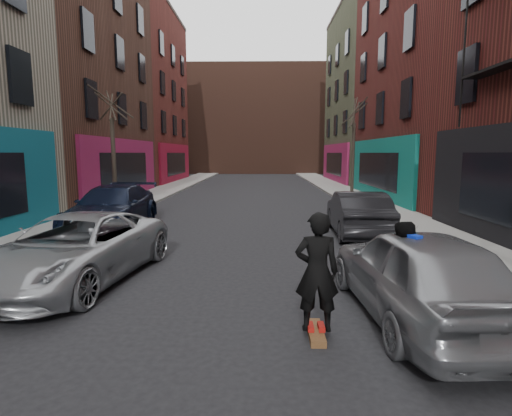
{
  "coord_description": "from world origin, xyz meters",
  "views": [
    {
      "loc": [
        0.7,
        -0.5,
        2.69
      ],
      "look_at": [
        0.58,
        7.35,
        1.6
      ],
      "focal_mm": 28.0,
      "sensor_mm": 36.0,
      "label": 1
    }
  ],
  "objects_px": {
    "parked_left_end": "(112,208)",
    "skateboarder": "(317,272)",
    "parked_right_end": "(357,213)",
    "pedestrian": "(401,272)",
    "parked_right_far": "(417,273)",
    "tree_right_far": "(353,139)",
    "parked_left_far": "(76,249)",
    "tree_left_far": "(113,138)",
    "skateboard": "(316,332)"
  },
  "relations": [
    {
      "from": "parked_left_end",
      "to": "skateboarder",
      "type": "height_order",
      "value": "skateboarder"
    },
    {
      "from": "parked_right_end",
      "to": "skateboarder",
      "type": "bearing_deg",
      "value": 75.4
    },
    {
      "from": "pedestrian",
      "to": "parked_right_far",
      "type": "bearing_deg",
      "value": 174.15
    },
    {
      "from": "parked_right_far",
      "to": "skateboarder",
      "type": "relative_size",
      "value": 2.57
    },
    {
      "from": "tree_right_far",
      "to": "parked_left_far",
      "type": "bearing_deg",
      "value": -119.78
    },
    {
      "from": "tree_left_far",
      "to": "skateboard",
      "type": "relative_size",
      "value": 8.12
    },
    {
      "from": "skateboarder",
      "to": "pedestrian",
      "type": "relative_size",
      "value": 1.08
    },
    {
      "from": "skateboarder",
      "to": "pedestrian",
      "type": "bearing_deg",
      "value": -158.82
    },
    {
      "from": "parked_left_end",
      "to": "tree_left_far",
      "type": "bearing_deg",
      "value": 108.77
    },
    {
      "from": "skateboard",
      "to": "pedestrian",
      "type": "bearing_deg",
      "value": 21.18
    },
    {
      "from": "parked_left_far",
      "to": "tree_left_far",
      "type": "bearing_deg",
      "value": 113.79
    },
    {
      "from": "parked_right_far",
      "to": "skateboard",
      "type": "bearing_deg",
      "value": 17.36
    },
    {
      "from": "parked_left_far",
      "to": "parked_right_end",
      "type": "bearing_deg",
      "value": 42.58
    },
    {
      "from": "skateboard",
      "to": "parked_right_end",
      "type": "bearing_deg",
      "value": 73.37
    },
    {
      "from": "parked_left_far",
      "to": "pedestrian",
      "type": "bearing_deg",
      "value": -10.08
    },
    {
      "from": "parked_right_far",
      "to": "skateboard",
      "type": "height_order",
      "value": "parked_right_far"
    },
    {
      "from": "tree_left_far",
      "to": "parked_right_far",
      "type": "height_order",
      "value": "tree_left_far"
    },
    {
      "from": "parked_right_far",
      "to": "pedestrian",
      "type": "bearing_deg",
      "value": 18.36
    },
    {
      "from": "parked_left_far",
      "to": "skateboarder",
      "type": "bearing_deg",
      "value": -20.02
    },
    {
      "from": "tree_right_far",
      "to": "parked_right_far",
      "type": "bearing_deg",
      "value": -99.33
    },
    {
      "from": "tree_left_far",
      "to": "skateboarder",
      "type": "height_order",
      "value": "tree_left_far"
    },
    {
      "from": "skateboard",
      "to": "tree_left_far",
      "type": "bearing_deg",
      "value": 121.75
    },
    {
      "from": "tree_right_far",
      "to": "parked_left_end",
      "type": "bearing_deg",
      "value": -135.43
    },
    {
      "from": "skateboard",
      "to": "skateboarder",
      "type": "xyz_separation_m",
      "value": [
        0.0,
        0.0,
        0.93
      ]
    },
    {
      "from": "parked_left_end",
      "to": "tree_right_far",
      "type": "bearing_deg",
      "value": 44.31
    },
    {
      "from": "tree_left_far",
      "to": "skateboard",
      "type": "xyz_separation_m",
      "value": [
        7.7,
        -12.9,
        -3.33
      ]
    },
    {
      "from": "tree_right_far",
      "to": "parked_right_end",
      "type": "xyz_separation_m",
      "value": [
        -2.38,
        -11.54,
        -2.8
      ]
    },
    {
      "from": "tree_right_far",
      "to": "parked_left_far",
      "type": "relative_size",
      "value": 1.34
    },
    {
      "from": "tree_right_far",
      "to": "pedestrian",
      "type": "height_order",
      "value": "tree_right_far"
    },
    {
      "from": "parked_left_end",
      "to": "skateboarder",
      "type": "bearing_deg",
      "value": -53.83
    },
    {
      "from": "parked_left_end",
      "to": "pedestrian",
      "type": "distance_m",
      "value": 10.77
    },
    {
      "from": "parked_right_far",
      "to": "skateboard",
      "type": "distance_m",
      "value": 1.96
    },
    {
      "from": "parked_left_end",
      "to": "skateboarder",
      "type": "relative_size",
      "value": 3.02
    },
    {
      "from": "parked_right_end",
      "to": "skateboard",
      "type": "xyz_separation_m",
      "value": [
        -2.33,
        -7.36,
        -0.68
      ]
    },
    {
      "from": "parked_left_far",
      "to": "parked_right_far",
      "type": "xyz_separation_m",
      "value": [
        6.4,
        -1.83,
        0.07
      ]
    },
    {
      "from": "tree_left_far",
      "to": "pedestrian",
      "type": "height_order",
      "value": "tree_left_far"
    },
    {
      "from": "tree_left_far",
      "to": "skateboard",
      "type": "bearing_deg",
      "value": -59.17
    },
    {
      "from": "tree_left_far",
      "to": "pedestrian",
      "type": "xyz_separation_m",
      "value": [
        9.09,
        -12.38,
        -2.55
      ]
    },
    {
      "from": "tree_left_far",
      "to": "skateboarder",
      "type": "bearing_deg",
      "value": -59.17
    },
    {
      "from": "parked_right_far",
      "to": "pedestrian",
      "type": "height_order",
      "value": "pedestrian"
    },
    {
      "from": "parked_left_far",
      "to": "parked_left_end",
      "type": "xyz_separation_m",
      "value": [
        -1.4,
        5.79,
        0.07
      ]
    },
    {
      "from": "parked_left_end",
      "to": "parked_right_end",
      "type": "distance_m",
      "value": 8.47
    },
    {
      "from": "tree_left_far",
      "to": "pedestrian",
      "type": "distance_m",
      "value": 15.57
    },
    {
      "from": "parked_right_end",
      "to": "skateboarder",
      "type": "height_order",
      "value": "skateboarder"
    },
    {
      "from": "parked_right_end",
      "to": "parked_right_far",
      "type": "bearing_deg",
      "value": 87.66
    },
    {
      "from": "parked_left_far",
      "to": "skateboard",
      "type": "relative_size",
      "value": 6.33
    },
    {
      "from": "parked_right_far",
      "to": "parked_right_end",
      "type": "bearing_deg",
      "value": -98.42
    },
    {
      "from": "tree_left_far",
      "to": "parked_left_end",
      "type": "relative_size",
      "value": 1.22
    },
    {
      "from": "tree_left_far",
      "to": "pedestrian",
      "type": "bearing_deg",
      "value": -53.72
    },
    {
      "from": "parked_left_far",
      "to": "skateboarder",
      "type": "xyz_separation_m",
      "value": [
        4.7,
        -2.47,
        0.28
      ]
    }
  ]
}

